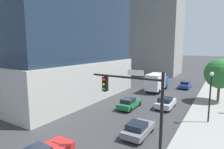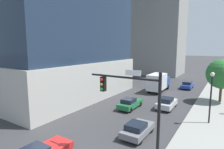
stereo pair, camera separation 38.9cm
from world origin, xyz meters
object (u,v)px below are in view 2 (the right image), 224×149
Objects in this scene: car_green at (130,103)px; box_truck at (158,82)px; car_silver at (166,103)px; traffic_light_pole at (133,102)px; construction_building at (159,26)px; street_lamp at (211,90)px; car_blue at (187,85)px; car_gray at (137,129)px; street_tree at (222,74)px.

box_truck is at bearing 90.00° from car_green.
box_truck reaches higher than car_silver.
traffic_light_pole is at bearing -62.27° from car_green.
construction_building is 41.31m from street_lamp.
traffic_light_pole is 1.63× the size of car_blue.
street_lamp is 15.32m from box_truck.
car_silver is 0.93× the size of car_green.
car_gray is 0.58× the size of box_truck.
street_tree reaches higher than street_lamp.
construction_building is at bearing 108.99° from box_truck.
street_lamp is 1.34× the size of car_silver.
street_tree is at bearing 49.10° from car_silver.
box_truck is at bearing 129.19° from street_lamp.
car_gray is at bearing -77.15° from box_truck.
car_gray is 7.95m from car_green.
street_lamp reaches higher than car_green.
car_silver reaches higher than car_green.
box_truck is (-4.20, 9.03, 1.09)m from car_silver.
street_tree is at bearing 69.75° from car_gray.
street_tree is 14.54m from car_green.
car_gray is (-0.00, -24.03, -0.06)m from car_blue.
construction_building is 8.30× the size of car_blue.
box_truck is (8.21, -23.85, -12.89)m from construction_building.
car_blue is 17.79m from car_green.
car_gray is 0.97× the size of car_silver.
car_silver reaches higher than car_gray.
street_lamp is at bearing -50.81° from box_truck.
box_truck is at bearing 168.69° from street_tree.
car_blue is at bearing 107.26° from street_lamp.
box_truck is (-4.20, -5.60, 1.11)m from car_blue.
box_truck reaches higher than car_green.
street_lamp is 18.45m from car_blue.
construction_building is 46.25m from car_gray.
car_green is at bearing -90.00° from box_truck.
car_blue is 14.63m from car_silver.
car_blue is at bearing 90.00° from car_gray.
car_blue is 1.02× the size of car_gray.
car_silver is at bearing 96.78° from traffic_light_pole.
car_blue is at bearing 53.09° from box_truck.
traffic_light_pole is 23.71m from box_truck.
car_green is (-9.60, 0.09, -3.08)m from street_lamp.
construction_building is 28.32m from box_truck.
car_blue is (-5.40, 17.38, -3.05)m from street_lamp.
street_lamp is at bearing -27.02° from car_silver.
street_tree reaches higher than box_truck.
street_lamp is at bearing 50.92° from car_gray.
car_blue is 0.92× the size of car_green.
box_truck is at bearing -71.01° from construction_building.
street_tree is 17.85m from car_gray.
box_truck is (-9.60, 11.78, -1.94)m from street_lamp.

